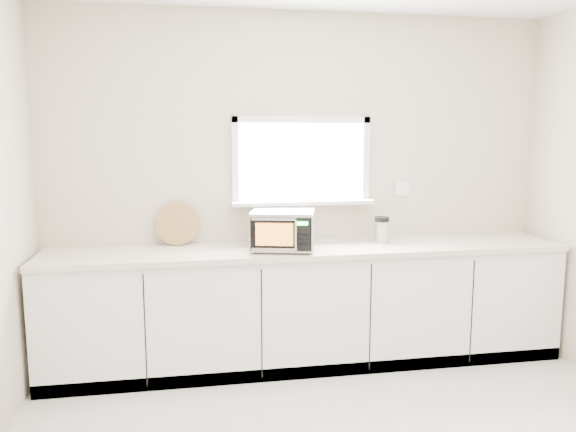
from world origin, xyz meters
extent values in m
cube|color=#BFAE98|center=(0.00, 2.00, 1.35)|extent=(4.00, 0.02, 2.70)
cube|color=white|center=(0.00, 1.99, 1.55)|extent=(1.00, 0.02, 0.60)
cube|color=white|center=(0.00, 1.92, 1.23)|extent=(1.12, 0.16, 0.03)
cube|color=white|center=(0.00, 1.97, 1.88)|extent=(1.10, 0.04, 0.05)
cube|color=white|center=(0.00, 1.97, 1.23)|extent=(1.10, 0.04, 0.05)
cube|color=white|center=(-0.53, 1.97, 1.55)|extent=(0.05, 0.04, 0.70)
cube|color=white|center=(0.53, 1.97, 1.55)|extent=(0.05, 0.04, 0.70)
cube|color=white|center=(0.85, 1.99, 1.32)|extent=(0.12, 0.01, 0.12)
cube|color=silver|center=(0.00, 1.70, 0.44)|extent=(3.92, 0.60, 0.88)
cube|color=beige|center=(0.00, 1.69, 0.90)|extent=(3.92, 0.64, 0.04)
cylinder|color=black|center=(-0.43, 1.53, 0.93)|extent=(0.02, 0.02, 0.01)
cylinder|color=black|center=(-0.36, 1.80, 0.93)|extent=(0.02, 0.02, 0.01)
cylinder|color=black|center=(-0.06, 1.44, 0.93)|extent=(0.02, 0.02, 0.01)
cylinder|color=black|center=(0.01, 1.70, 0.93)|extent=(0.02, 0.02, 0.01)
cube|color=#BABDC2|center=(-0.21, 1.62, 1.07)|extent=(0.52, 0.44, 0.27)
cube|color=black|center=(-0.25, 1.45, 1.07)|extent=(0.42, 0.12, 0.24)
cube|color=orange|center=(-0.30, 1.45, 1.07)|extent=(0.26, 0.07, 0.16)
cylinder|color=silver|center=(-0.16, 1.40, 1.07)|extent=(0.02, 0.02, 0.21)
cube|color=black|center=(-0.11, 1.41, 1.07)|extent=(0.11, 0.03, 0.23)
cube|color=#19FF33|center=(-0.11, 1.40, 1.15)|extent=(0.07, 0.02, 0.03)
cube|color=silver|center=(-0.21, 1.62, 1.21)|extent=(0.52, 0.44, 0.01)
cube|color=#452318|center=(-0.30, 1.69, 1.03)|extent=(0.15, 0.21, 0.23)
cube|color=black|center=(-0.34, 1.66, 1.12)|extent=(0.02, 0.04, 0.08)
cube|color=black|center=(-0.31, 1.65, 1.13)|extent=(0.02, 0.04, 0.08)
cube|color=black|center=(-0.29, 1.64, 1.12)|extent=(0.02, 0.04, 0.08)
cube|color=black|center=(-0.32, 1.65, 1.15)|extent=(0.02, 0.04, 0.08)
cube|color=black|center=(-0.30, 1.64, 1.15)|extent=(0.02, 0.04, 0.08)
cylinder|color=olive|center=(-0.98, 1.94, 1.08)|extent=(0.33, 0.08, 0.33)
cylinder|color=#BABDC2|center=(0.60, 1.76, 1.00)|extent=(0.13, 0.13, 0.17)
cylinder|color=black|center=(0.60, 1.76, 1.11)|extent=(0.13, 0.13, 0.04)
camera|label=1|loc=(-0.88, -2.37, 1.78)|focal=35.00mm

